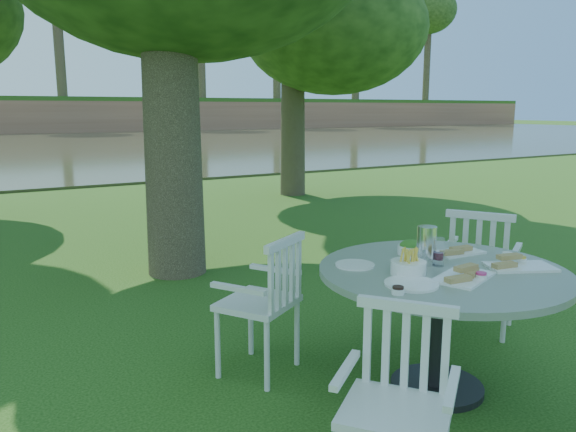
% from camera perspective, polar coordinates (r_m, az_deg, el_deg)
% --- Properties ---
extents(ground, '(140.00, 140.00, 0.00)m').
position_cam_1_polar(ground, '(4.59, 1.29, -10.90)').
color(ground, '#163C0C').
rests_on(ground, ground).
extents(table, '(1.46, 1.46, 0.77)m').
position_cam_1_polar(table, '(3.48, 15.35, -7.39)').
color(table, black).
rests_on(table, ground).
extents(chair_ne, '(0.64, 0.65, 0.96)m').
position_cam_1_polar(chair_ne, '(4.48, 18.89, -4.43)').
color(chair_ne, silver).
rests_on(chair_ne, ground).
extents(chair_nw, '(0.62, 0.61, 0.91)m').
position_cam_1_polar(chair_nw, '(3.59, -1.82, -8.03)').
color(chair_nw, silver).
rests_on(chair_nw, ground).
extents(chair_sw, '(0.60, 0.60, 0.87)m').
position_cam_1_polar(chair_sw, '(2.57, 11.30, -16.87)').
color(chair_sw, silver).
rests_on(chair_sw, ground).
extents(tableware, '(1.20, 0.84, 0.23)m').
position_cam_1_polar(tableware, '(3.43, 14.32, -4.39)').
color(tableware, white).
rests_on(tableware, table).
extents(river, '(100.00, 28.00, 0.12)m').
position_cam_1_polar(river, '(26.77, -25.69, 6.17)').
color(river, '#33361F').
rests_on(river, ground).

